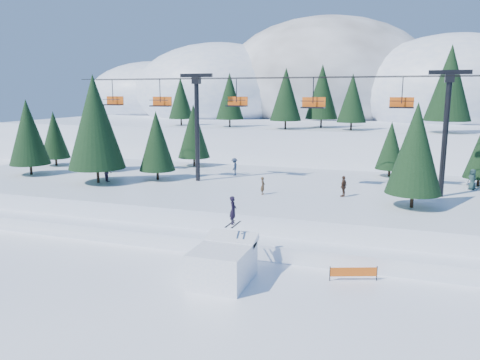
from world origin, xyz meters
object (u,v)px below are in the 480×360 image
(jump_kicker, at_px, (223,262))
(banner_near, at_px, (353,272))
(chairlift, at_px, (301,112))
(banner_far, at_px, (391,260))

(jump_kicker, relative_size, banner_near, 1.81)
(jump_kicker, height_order, banner_near, jump_kicker)
(jump_kicker, distance_m, chairlift, 18.87)
(banner_near, relative_size, banner_far, 1.01)
(chairlift, distance_m, banner_far, 16.75)
(jump_kicker, bearing_deg, chairlift, 86.88)
(chairlift, height_order, banner_near, chairlift)
(jump_kicker, xyz_separation_m, banner_near, (7.28, 2.58, -0.64))
(jump_kicker, xyz_separation_m, banner_far, (9.36, 5.50, -0.64))
(chairlift, height_order, banner_far, chairlift)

